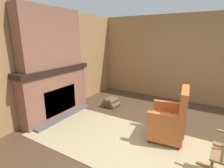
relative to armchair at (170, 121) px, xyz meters
The scene contains 11 objects.
ground_plane 0.53m from the armchair, 106.76° to the right, with size 14.00×14.00×0.00m, color #4C3523.
wood_panel_wall_left 2.97m from the armchair, behind, with size 0.06×5.93×2.52m.
wood_panel_wall_back 2.49m from the armchair, 91.93° to the left, with size 5.93×0.09×2.52m.
fireplace_hearth 2.63m from the armchair, behind, with size 0.56×1.89×1.20m.
chimney_breast 3.02m from the armchair, behind, with size 0.31×1.58×1.29m.
area_rug 0.94m from the armchair, 139.86° to the right, with size 3.71×1.64×0.01m.
armchair is the anchor object (origin of this frame).
firewood_stack 1.95m from the armchair, 155.68° to the left, with size 0.44×0.39×0.25m.
oil_lamp_vase 2.91m from the armchair, 163.25° to the right, with size 0.11×0.11×0.32m.
storage_case 2.80m from the armchair, behind, with size 0.14×0.22×0.13m.
decorative_plate_on_mantel 2.85m from the armchair, behind, with size 0.08×0.30×0.29m.
Camera 1 is at (0.70, -2.72, 1.89)m, focal length 28.00 mm.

